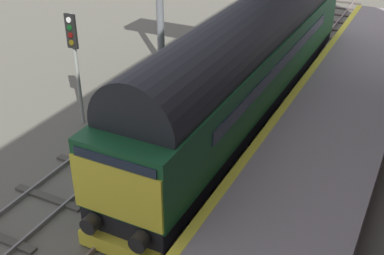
% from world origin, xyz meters
% --- Properties ---
extents(ground_plane, '(140.00, 140.00, 0.00)m').
position_xyz_m(ground_plane, '(0.00, 0.00, 0.00)').
color(ground_plane, '#5D5B4E').
rests_on(ground_plane, ground).
extents(track_main, '(2.50, 60.00, 0.15)m').
position_xyz_m(track_main, '(0.00, 0.00, 0.06)').
color(track_main, gray).
rests_on(track_main, ground).
extents(track_adjacent_west, '(2.50, 60.00, 0.15)m').
position_xyz_m(track_adjacent_west, '(-3.38, -0.00, 0.06)').
color(track_adjacent_west, slate).
rests_on(track_adjacent_west, ground).
extents(station_platform, '(4.00, 44.00, 1.01)m').
position_xyz_m(station_platform, '(3.60, 0.00, 0.50)').
color(station_platform, gray).
rests_on(station_platform, ground).
extents(diesel_locomotive, '(2.74, 18.43, 4.68)m').
position_xyz_m(diesel_locomotive, '(0.00, 7.03, 2.48)').
color(diesel_locomotive, black).
rests_on(diesel_locomotive, ground).
extents(signal_post_mid, '(0.44, 0.22, 4.40)m').
position_xyz_m(signal_post_mid, '(-5.47, 3.44, 2.87)').
color(signal_post_mid, gray).
rests_on(signal_post_mid, ground).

